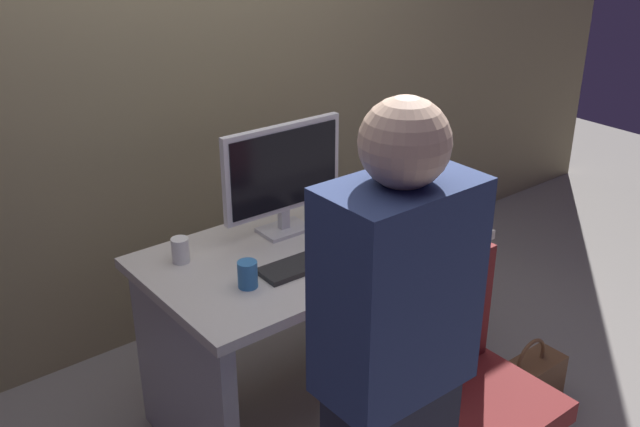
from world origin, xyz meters
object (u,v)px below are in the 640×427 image
office_chair (469,404)px  cell_phone (425,220)px  desk (312,297)px  monitor (283,173)px  book_stack (376,200)px  cup_near_keyboard (248,274)px  person_at_desk (392,386)px  cup_by_monitor (180,250)px  handbag (527,388)px  keyboard (312,261)px  mouse (371,235)px

office_chair → cell_phone: office_chair is taller
desk → monitor: size_ratio=2.47×
book_stack → cup_near_keyboard: bearing=-164.8°
person_at_desk → cup_by_monitor: size_ratio=16.89×
person_at_desk → handbag: 1.32m
cup_by_monitor → cell_phone: size_ratio=0.67×
keyboard → book_stack: (0.53, 0.23, 0.03)m
desk → handbag: (0.63, -0.65, -0.38)m
person_at_desk → mouse: size_ratio=16.39×
monitor → cell_phone: 0.65m
book_stack → handbag: (0.20, -0.75, -0.66)m
mouse → cell_phone: (0.29, -0.02, -0.01)m
desk → book_stack: (0.43, 0.10, 0.28)m
cell_phone → cup_near_keyboard: bearing=-166.3°
cup_near_keyboard → cup_by_monitor: 0.33m
cell_phone → office_chair: bearing=-109.2°
desk → cup_near_keyboard: (-0.38, -0.12, 0.29)m
person_at_desk → handbag: (1.08, 0.28, -0.70)m
desk → monitor: bearing=97.1°
mouse → handbag: mouse is taller
keyboard → person_at_desk: bearing=-112.0°
office_chair → keyboard: size_ratio=2.19×
office_chair → cup_by_monitor: bearing=119.4°
handbag → book_stack: bearing=104.8°
mouse → handbag: bearing=-52.0°
monitor → book_stack: (0.45, -0.06, -0.22)m
desk → keyboard: keyboard is taller
mouse → cup_near_keyboard: size_ratio=1.01×
monitor → cup_by_monitor: monitor is taller
book_stack → mouse: bearing=-136.3°
handbag → mouse: bearing=128.0°
keyboard → cell_phone: bearing=1.0°
mouse → cup_by_monitor: bearing=156.4°
office_chair → monitor: bearing=95.5°
office_chair → keyboard: 0.76m
cup_by_monitor → person_at_desk: bearing=-88.4°
mouse → cup_by_monitor: 0.76m
person_at_desk → cup_by_monitor: 1.12m
cell_phone → person_at_desk: bearing=-125.9°
desk → cup_by_monitor: 0.59m
mouse → book_stack: (0.22, 0.21, 0.02)m
person_at_desk → monitor: (0.43, 1.08, 0.17)m
office_chair → mouse: office_chair is taller
office_chair → monitor: (-0.09, 0.95, 0.59)m
book_stack → office_chair: bearing=-112.2°
cup_by_monitor → handbag: 1.54m
book_stack → handbag: bearing=-75.2°
book_stack → cell_phone: book_stack is taller
cup_by_monitor → handbag: (1.11, -0.84, -0.67)m
mouse → cell_phone: bearing=-4.3°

